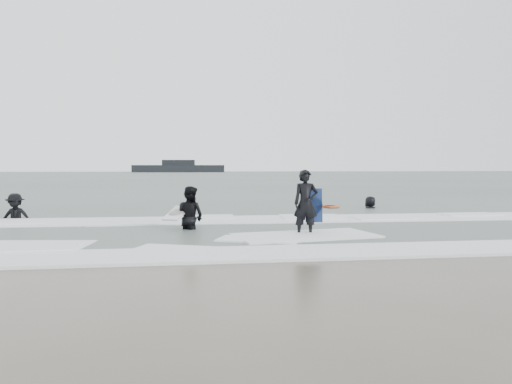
{
  "coord_description": "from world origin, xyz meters",
  "views": [
    {
      "loc": [
        -2.08,
        -11.44,
        1.97
      ],
      "look_at": [
        0.0,
        5.0,
        1.1
      ],
      "focal_mm": 35.0,
      "sensor_mm": 36.0,
      "label": 1
    }
  ],
  "objects": [
    {
      "name": "surfer_centre",
      "position": [
        1.03,
        2.1,
        0.0
      ],
      "size": [
        0.69,
        0.45,
        1.89
      ],
      "primitive_type": "imported",
      "rotation": [
        0.0,
        0.0,
        0.0
      ],
      "color": "black",
      "rests_on": "ground"
    },
    {
      "name": "surfer_breaker",
      "position": [
        -8.53,
        7.63,
        0.0
      ],
      "size": [
        1.21,
        0.74,
        1.82
      ],
      "primitive_type": "imported",
      "rotation": [
        0.0,
        0.0,
        0.05
      ],
      "color": "black",
      "rests_on": "ground"
    },
    {
      "name": "surfer_right_near",
      "position": [
        3.65,
        10.59,
        0.0
      ],
      "size": [
        0.77,
        0.94,
        1.49
      ],
      "primitive_type": "imported",
      "rotation": [
        0.0,
        0.0,
        -2.12
      ],
      "color": "black",
      "rests_on": "ground"
    },
    {
      "name": "surfer_wading",
      "position": [
        -2.18,
        3.81,
        0.0
      ],
      "size": [
        1.17,
        1.13,
        1.91
      ],
      "primitive_type": "imported",
      "rotation": [
        0.0,
        0.0,
        2.5
      ],
      "color": "black",
      "rests_on": "ground"
    },
    {
      "name": "bodyboards",
      "position": [
        0.96,
        5.62,
        0.5
      ],
      "size": [
        7.5,
        9.07,
        1.25
      ],
      "color": "#10214D",
      "rests_on": "ground"
    },
    {
      "name": "surfer_right_far",
      "position": [
        5.89,
        10.24,
        0.0
      ],
      "size": [
        1.02,
        0.92,
        1.75
      ],
      "primitive_type": "imported",
      "rotation": [
        0.0,
        0.0,
        -2.58
      ],
      "color": "black",
      "rests_on": "ground"
    },
    {
      "name": "ground",
      "position": [
        0.0,
        0.0,
        0.0
      ],
      "size": [
        320.0,
        320.0,
        0.0
      ],
      "primitive_type": "plane",
      "color": "brown",
      "rests_on": "ground"
    },
    {
      "name": "sea",
      "position": [
        0.0,
        80.0,
        0.06
      ],
      "size": [
        320.0,
        320.0,
        0.0
      ],
      "primitive_type": "plane",
      "color": "#47544C",
      "rests_on": "ground"
    },
    {
      "name": "surf_foam",
      "position": [
        0.0,
        3.7,
        0.04
      ],
      "size": [
        30.03,
        9.06,
        0.09
      ],
      "color": "white",
      "rests_on": "ground"
    },
    {
      "name": "vessel_horizon",
      "position": [
        -6.44,
        142.86,
        1.4
      ],
      "size": [
        27.7,
        4.95,
        3.76
      ],
      "color": "black",
      "rests_on": "ground"
    }
  ]
}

